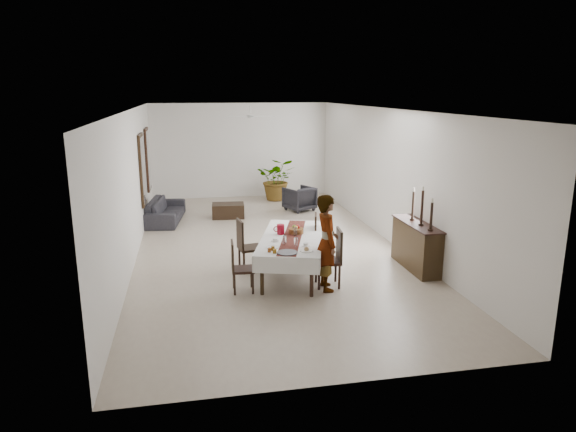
{
  "coord_description": "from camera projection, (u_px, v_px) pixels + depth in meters",
  "views": [
    {
      "loc": [
        -1.78,
        -11.56,
        3.63
      ],
      "look_at": [
        0.23,
        -1.31,
        1.05
      ],
      "focal_mm": 32.0,
      "sensor_mm": 36.0,
      "label": 1
    }
  ],
  "objects": [
    {
      "name": "mirror_frame_near",
      "position": [
        142.0,
        170.0,
        13.38
      ],
      "size": [
        0.06,
        1.05,
        1.85
      ],
      "primitive_type": "cube",
      "color": "black",
      "rests_on": "wall_left"
    },
    {
      "name": "mirror_glass_far",
      "position": [
        149.0,
        159.0,
        15.38
      ],
      "size": [
        0.01,
        0.9,
        1.7
      ],
      "primitive_type": "cube",
      "color": "silver",
      "rests_on": "mirror_frame_far"
    },
    {
      "name": "table_runner",
      "position": [
        292.0,
        236.0,
        10.24
      ],
      "size": [
        1.07,
        2.55,
        0.0
      ],
      "primitive_type": "cube",
      "rotation": [
        0.0,
        0.0,
        -0.29
      ],
      "color": "maroon",
      "rests_on": "tablecloth_top"
    },
    {
      "name": "saucer_left",
      "position": [
        275.0,
        241.0,
        9.92
      ],
      "size": [
        0.15,
        0.15,
        0.01
      ],
      "primitive_type": "cylinder",
      "color": "silver",
      "rests_on": "tablecloth_top"
    },
    {
      "name": "candlestick_far_base",
      "position": [
        412.0,
        219.0,
        10.74
      ],
      "size": [
        0.1,
        0.1,
        0.03
      ],
      "primitive_type": "cylinder",
      "color": "black",
      "rests_on": "sideboard_top"
    },
    {
      "name": "chair_left_far_seat",
      "position": [
        250.0,
        248.0,
        10.49
      ],
      "size": [
        0.52,
        0.52,
        0.05
      ],
      "primitive_type": "cube",
      "rotation": [
        0.0,
        0.0,
        -1.42
      ],
      "color": "black",
      "rests_on": "chair_left_far_leg_fl"
    },
    {
      "name": "candlestick_mid_shaft",
      "position": [
        422.0,
        207.0,
        10.25
      ],
      "size": [
        0.05,
        0.05,
        0.68
      ],
      "primitive_type": "cylinder",
      "color": "black",
      "rests_on": "candlestick_mid_base"
    },
    {
      "name": "wine_glass_near",
      "position": [
        296.0,
        242.0,
        9.56
      ],
      "size": [
        0.07,
        0.07,
        0.17
      ],
      "primitive_type": "cylinder",
      "color": "white",
      "rests_on": "tablecloth_top"
    },
    {
      "name": "serving_tray",
      "position": [
        287.0,
        253.0,
        9.2
      ],
      "size": [
        0.37,
        0.37,
        0.02
      ],
      "primitive_type": "cylinder",
      "color": "#3F3F44",
      "rests_on": "tablecloth_top"
    },
    {
      "name": "candlestick_mid_candle",
      "position": [
        423.0,
        188.0,
        10.16
      ],
      "size": [
        0.04,
        0.04,
        0.08
      ],
      "primitive_type": "cylinder",
      "color": "beige",
      "rests_on": "candlestick_mid_shaft"
    },
    {
      "name": "fan_blade_n",
      "position": [
        249.0,
        116.0,
        14.71
      ],
      "size": [
        0.1,
        0.55,
        0.01
      ],
      "primitive_type": "cube",
      "color": "silver",
      "rests_on": "fan_hub"
    },
    {
      "name": "chair_right_near_leg_bl",
      "position": [
        319.0,
        278.0,
        9.52
      ],
      "size": [
        0.05,
        0.05,
        0.46
      ],
      "primitive_type": "cylinder",
      "rotation": [
        0.0,
        0.0,
        -0.1
      ],
      "color": "black",
      "rests_on": "floor"
    },
    {
      "name": "saucer_right",
      "position": [
        306.0,
        246.0,
        9.61
      ],
      "size": [
        0.15,
        0.15,
        0.01
      ],
      "primitive_type": "cylinder",
      "color": "white",
      "rests_on": "tablecloth_top"
    },
    {
      "name": "chair_right_far_back",
      "position": [
        316.0,
        228.0,
        10.86
      ],
      "size": [
        0.15,
        0.45,
        0.58
      ],
      "primitive_type": "cube",
      "rotation": [
        0.0,
        0.0,
        1.32
      ],
      "color": "black",
      "rests_on": "chair_right_far_seat"
    },
    {
      "name": "chair_left_far_leg_fr",
      "position": [
        244.0,
        264.0,
        10.31
      ],
      "size": [
        0.05,
        0.05,
        0.45
      ],
      "primitive_type": "cylinder",
      "rotation": [
        0.0,
        0.0,
        0.15
      ],
      "color": "black",
      "rests_on": "floor"
    },
    {
      "name": "coffee_table",
      "position": [
        228.0,
        211.0,
        14.93
      ],
      "size": [
        0.96,
        0.67,
        0.41
      ],
      "primitive_type": "cube",
      "rotation": [
        0.0,
        0.0,
        -0.07
      ],
      "color": "black",
      "rests_on": "floor"
    },
    {
      "name": "chair_left_near_seat",
      "position": [
        243.0,
        269.0,
        9.4
      ],
      "size": [
        0.42,
        0.42,
        0.05
      ],
      "primitive_type": "cube",
      "rotation": [
        0.0,
        0.0,
        -1.61
      ],
      "color": "black",
      "rests_on": "chair_left_near_leg_fl"
    },
    {
      "name": "chair_left_far_leg_fl",
      "position": [
        239.0,
        258.0,
        10.66
      ],
      "size": [
        0.05,
        0.05,
        0.45
      ],
      "primitive_type": "cylinder",
      "rotation": [
        0.0,
        0.0,
        0.15
      ],
      "color": "black",
      "rests_on": "floor"
    },
    {
      "name": "wall_front",
      "position": [
        344.0,
        265.0,
        6.12
      ],
      "size": [
        6.0,
        0.02,
        3.2
      ],
      "primitive_type": "cube",
      "color": "white",
      "rests_on": "floor"
    },
    {
      "name": "chair_left_near_leg_fr",
      "position": [
        235.0,
        285.0,
        9.27
      ],
      "size": [
        0.04,
        0.04,
        0.4
      ],
      "primitive_type": "cylinder",
      "rotation": [
        0.0,
        0.0,
        -0.04
      ],
      "color": "black",
      "rests_on": "floor"
    },
    {
      "name": "chair_left_near_leg_br",
      "position": [
        253.0,
        284.0,
        9.32
      ],
      "size": [
        0.04,
        0.04,
        0.4
      ],
      "primitive_type": "cylinder",
      "rotation": [
        0.0,
        0.0,
        -0.04
      ],
      "color": "black",
      "rests_on": "floor"
    },
    {
      "name": "fruit_basket",
      "position": [
        296.0,
        231.0,
        10.47
      ],
      "size": [
        0.31,
        0.31,
        0.1
      ],
      "primitive_type": "cylinder",
      "color": "brown",
      "rests_on": "tablecloth_top"
    },
    {
      "name": "tablecloth_top",
      "position": [
        292.0,
        237.0,
        10.24
      ],
      "size": [
        1.91,
        2.87,
        0.01
      ],
      "primitive_type": "cube",
      "rotation": [
        0.0,
        0.0,
        -0.29
      ],
      "color": "silver",
      "rests_on": "dining_table_top"
    },
    {
      "name": "teacup_right",
      "position": [
        306.0,
        244.0,
        9.61
      ],
      "size": [
        0.09,
        0.09,
        0.06
      ],
      "primitive_type": "cylinder",
      "color": "white",
      "rests_on": "saucer_right"
    },
    {
      "name": "chair_right_far_leg_bl",
      "position": [
        297.0,
        255.0,
        10.84
      ],
      "size": [
        0.06,
        0.06,
        0.45
      ],
      "primitive_type": "cylinder",
      "rotation": [
        0.0,
        0.0,
        -0.25
      ],
      "color": "black",
      "rests_on": "floor"
    },
    {
      "name": "tablecloth_drape_left",
      "position": [
        263.0,
        243.0,
        10.33
      ],
      "size": [
        0.76,
        2.53,
        0.31
      ],
      "primitive_type": "cube",
      "rotation": [
        0.0,
        0.0,
        -0.29
      ],
      "color": "silver",
      "rests_on": "dining_table_top"
    },
    {
      "name": "chair_left_far_back",
      "position": [
        240.0,
        234.0,
        10.34
      ],
      "size": [
        0.11,
        0.46,
        0.58
      ],
      "primitive_type": "cube",
      "rotation": [
        0.0,
        0.0,
        -1.42
      ],
      "color": "black",
      "rests_on": "chair_left_far_seat"
    },
    {
      "name": "tablecloth_drape_right",
      "position": [
        322.0,
        245.0,
        10.22
      ],
      "size": [
        0.76,
        2.53,
        0.31
      ],
      "primitive_type": "cube",
      "rotation": [
        0.0,
        0.0,
        -0.29
      ],
      "color": "white",
      "rests_on": "dining_table_top"
    },
    {
      "name": "fruit_green",
      "position": [
        294.0,
        227.0,
        10.48
      ],
      "size": [
        0.08,
        0.08,
        0.08
      ],
      "primitive_type": "sphere",
      "color": "olive",
      "rests_on": "fruit_basket"
    },
    {
      "name": "chair_left_far_leg_bl",
      "position": [
        257.0,
        256.0,
        10.78
      ],
      "size": [
        0.05,
        0.05,
        0.45
      ],
      "primitive_type": "cylinder",
      "rotation": [
        0.0,
        0.0,
        0.15
      ],
      "color": "black",
      "rests_on": "floor"
    },
    {
      "name": "candlestick_near_base",
      "position": [
        430.0,
        230.0,
        9.94
      ],
      "size": [
        0.1,
        0.1,
        0.03
      ],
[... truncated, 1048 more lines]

